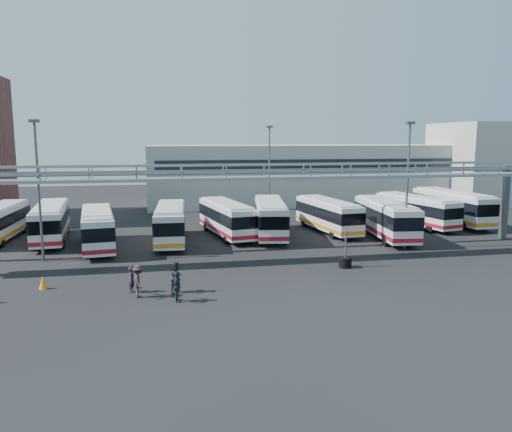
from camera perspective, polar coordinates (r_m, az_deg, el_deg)
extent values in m
plane|color=black|center=(31.96, 3.08, -7.29)|extent=(140.00, 140.00, 0.00)
cube|color=gray|center=(35.69, 1.20, 4.38)|extent=(50.00, 1.80, 0.22)
cube|color=gray|center=(34.80, 1.50, 5.83)|extent=(50.00, 0.10, 0.10)
cube|color=gray|center=(36.46, 0.92, 5.97)|extent=(50.00, 0.10, 0.10)
cube|color=#4C4F54|center=(39.58, -0.03, 5.11)|extent=(45.00, 0.50, 0.35)
cube|color=#9E9E99|center=(70.70, 5.04, 4.84)|extent=(42.00, 14.00, 8.00)
cube|color=#B2B2AD|center=(76.82, 25.45, 5.46)|extent=(14.00, 12.00, 11.00)
cylinder|color=#4C4F54|center=(38.90, -23.56, 2.38)|extent=(0.18, 0.18, 10.00)
cube|color=#4C4F54|center=(38.72, -24.03, 9.90)|extent=(0.70, 0.35, 0.22)
cylinder|color=#4C4F54|center=(41.82, 16.90, 3.14)|extent=(0.18, 0.18, 10.00)
cube|color=#4C4F54|center=(41.66, 17.22, 10.13)|extent=(0.70, 0.35, 0.22)
cylinder|color=#4C4F54|center=(53.18, 1.53, 4.65)|extent=(0.18, 0.18, 10.00)
cube|color=#4C4F54|center=(53.06, 1.55, 10.15)|extent=(0.70, 0.35, 0.22)
cube|color=silver|center=(49.20, -27.20, -0.56)|extent=(2.61, 10.21, 2.54)
cube|color=black|center=(49.15, -27.23, -0.21)|extent=(2.67, 10.28, 1.01)
cube|color=orange|center=(49.34, -27.13, -1.59)|extent=(2.66, 10.26, 0.32)
cylinder|color=black|center=(46.03, -27.09, -2.68)|extent=(0.30, 0.93, 0.92)
cylinder|color=black|center=(52.75, -27.11, -1.32)|extent=(0.30, 0.93, 0.92)
cylinder|color=black|center=(52.15, -24.95, -1.28)|extent=(0.30, 0.93, 0.92)
cube|color=silver|center=(46.85, -22.40, -0.56)|extent=(3.53, 10.84, 2.66)
cube|color=black|center=(46.80, -22.43, -0.18)|extent=(3.60, 10.91, 1.06)
cube|color=maroon|center=(47.00, -22.34, -1.70)|extent=(3.58, 10.90, 0.34)
cube|color=silver|center=(46.65, -22.51, 1.14)|extent=(3.18, 9.76, 0.15)
cylinder|color=black|center=(43.85, -24.12, -2.98)|extent=(0.39, 0.99, 0.97)
cylinder|color=black|center=(43.63, -21.27, -2.86)|extent=(0.39, 0.99, 0.97)
cylinder|color=black|center=(50.51, -23.21, -1.45)|extent=(0.39, 0.99, 0.97)
cylinder|color=black|center=(50.31, -20.74, -1.35)|extent=(0.39, 0.99, 0.97)
cube|color=silver|center=(42.55, -17.65, -1.29)|extent=(3.60, 10.45, 2.56)
cube|color=black|center=(42.50, -17.67, -0.89)|extent=(3.66, 10.52, 1.02)
cube|color=maroon|center=(42.71, -17.59, -2.49)|extent=(3.65, 10.51, 0.33)
cube|color=silver|center=(42.34, -17.73, 0.51)|extent=(3.24, 9.41, 0.15)
cylinder|color=black|center=(39.58, -19.01, -3.92)|extent=(0.39, 0.96, 0.93)
cylinder|color=black|center=(39.59, -15.99, -3.77)|extent=(0.39, 0.96, 0.93)
cylinder|color=black|center=(46.00, -18.94, -2.18)|extent=(0.39, 0.96, 0.93)
cylinder|color=black|center=(46.01, -16.34, -2.06)|extent=(0.39, 0.96, 0.93)
cube|color=silver|center=(43.48, -9.73, -0.75)|extent=(2.92, 10.54, 2.61)
cube|color=black|center=(43.43, -9.74, -0.35)|extent=(2.98, 10.61, 1.04)
cube|color=orange|center=(43.64, -9.70, -1.95)|extent=(2.97, 10.60, 0.33)
cube|color=silver|center=(43.27, -9.78, 1.05)|extent=(2.62, 9.49, 0.15)
cylinder|color=black|center=(40.48, -11.33, -3.32)|extent=(0.33, 0.96, 0.95)
cylinder|color=black|center=(40.41, -8.30, -3.26)|extent=(0.33, 0.96, 0.95)
cylinder|color=black|center=(47.02, -10.88, -1.62)|extent=(0.33, 0.96, 0.95)
cylinder|color=black|center=(46.96, -8.28, -1.56)|extent=(0.33, 0.96, 0.95)
cube|color=silver|center=(45.75, -3.41, -0.19)|extent=(4.09, 10.58, 2.58)
cube|color=black|center=(45.70, -3.42, 0.19)|extent=(4.16, 10.65, 1.03)
cube|color=maroon|center=(45.90, -3.40, -1.32)|extent=(4.15, 10.64, 0.33)
cube|color=silver|center=(45.55, -3.43, 1.51)|extent=(3.68, 9.52, 0.15)
cylinder|color=black|center=(42.55, -3.41, -2.57)|extent=(0.44, 0.97, 0.94)
cylinder|color=black|center=(43.22, -0.74, -2.38)|extent=(0.44, 0.97, 0.94)
cylinder|color=black|center=(48.79, -5.75, -1.13)|extent=(0.44, 0.97, 0.94)
cylinder|color=black|center=(49.37, -3.39, -0.98)|extent=(0.44, 0.97, 0.94)
cube|color=silver|center=(45.57, 1.64, -0.11)|extent=(4.15, 11.05, 2.70)
cube|color=black|center=(45.52, 1.64, 0.29)|extent=(4.22, 11.12, 1.08)
cube|color=maroon|center=(45.73, 1.63, -1.30)|extent=(4.21, 11.11, 0.34)
cube|color=silver|center=(45.37, 1.64, 1.67)|extent=(3.74, 9.95, 0.16)
cylinder|color=black|center=(42.35, 0.41, -2.58)|extent=(0.45, 1.02, 0.98)
cylinder|color=black|center=(42.49, 3.40, -2.56)|extent=(0.45, 1.02, 0.98)
cylinder|color=black|center=(49.14, 0.10, -0.99)|extent=(0.45, 1.02, 0.98)
cylinder|color=black|center=(49.26, 2.67, -0.98)|extent=(0.45, 1.02, 0.98)
cube|color=silver|center=(48.16, 8.19, 0.16)|extent=(3.46, 10.39, 2.55)
cube|color=black|center=(48.12, 8.20, 0.52)|extent=(3.53, 10.45, 1.02)
cube|color=orange|center=(48.31, 8.17, -0.90)|extent=(3.52, 10.44, 0.32)
cube|color=silver|center=(47.98, 8.23, 1.76)|extent=(3.12, 9.35, 0.15)
cylinder|color=black|center=(45.03, 8.77, -2.04)|extent=(0.38, 0.95, 0.93)
cylinder|color=black|center=(45.98, 11.09, -1.87)|extent=(0.38, 0.95, 0.93)
cylinder|color=black|center=(50.86, 5.52, -0.73)|extent=(0.38, 0.95, 0.93)
cylinder|color=black|center=(51.70, 7.63, -0.61)|extent=(0.38, 0.95, 0.93)
cube|color=silver|center=(46.35, 14.54, -0.20)|extent=(3.67, 11.18, 2.74)
cube|color=black|center=(46.30, 14.56, 0.19)|extent=(3.73, 11.25, 1.10)
cube|color=maroon|center=(46.51, 14.49, -1.39)|extent=(3.72, 11.24, 0.35)
cube|color=silver|center=(46.15, 14.61, 1.58)|extent=(3.30, 10.06, 0.16)
cylinder|color=black|center=(42.95, 14.59, -2.70)|extent=(0.41, 1.02, 1.00)
cylinder|color=black|center=(43.75, 17.38, -2.61)|extent=(0.41, 1.02, 1.00)
cylinder|color=black|center=(49.51, 11.91, -1.10)|extent=(0.41, 1.02, 1.00)
cylinder|color=black|center=(50.20, 14.38, -1.05)|extent=(0.41, 1.02, 1.00)
cube|color=silver|center=(53.15, 17.80, 0.66)|extent=(4.38, 10.57, 2.58)
cube|color=black|center=(53.11, 17.82, 0.99)|extent=(4.45, 10.64, 1.03)
cube|color=maroon|center=(53.28, 17.75, -0.31)|extent=(4.44, 10.63, 0.33)
cube|color=silver|center=(52.99, 17.87, 2.12)|extent=(3.94, 9.52, 0.15)
cylinder|color=black|center=(50.21, 19.25, -1.30)|extent=(0.46, 0.97, 0.94)
cylinder|color=black|center=(51.62, 20.99, -1.13)|extent=(0.46, 0.97, 0.94)
cylinder|color=black|center=(55.21, 14.69, -0.22)|extent=(0.46, 0.97, 0.94)
cylinder|color=black|center=(56.50, 16.39, -0.09)|extent=(0.46, 0.97, 0.94)
cube|color=silver|center=(55.92, 21.54, 1.04)|extent=(2.95, 11.46, 2.85)
cube|color=black|center=(55.88, 21.56, 1.38)|extent=(3.01, 11.52, 1.14)
cube|color=orange|center=(56.05, 21.48, 0.01)|extent=(3.00, 11.51, 0.36)
cube|color=silver|center=(55.75, 21.63, 2.57)|extent=(2.65, 10.32, 0.17)
cylinder|color=black|center=(52.49, 22.63, -1.01)|extent=(0.34, 1.04, 1.04)
cylinder|color=black|center=(53.88, 24.66, -0.90)|extent=(0.34, 1.04, 1.04)
cylinder|color=black|center=(58.49, 18.51, 0.16)|extent=(0.34, 1.04, 1.04)
cylinder|color=black|center=(59.74, 20.44, 0.23)|extent=(0.34, 1.04, 1.04)
imported|color=black|center=(30.06, -13.99, -7.05)|extent=(0.50, 0.64, 1.55)
imported|color=#26212E|center=(29.49, -9.06, -6.92)|extent=(1.07, 1.13, 1.84)
imported|color=#302022|center=(29.02, -13.27, -7.25)|extent=(0.87, 1.31, 1.89)
imported|color=#1C2A33|center=(27.85, -9.00, -7.97)|extent=(0.64, 1.08, 1.74)
cone|color=orange|center=(32.53, -23.18, -7.00)|extent=(0.54, 0.54, 0.79)
cylinder|color=black|center=(35.42, 10.14, -5.60)|extent=(0.89, 0.89, 0.21)
cylinder|color=black|center=(35.36, 10.15, -5.23)|extent=(0.89, 0.89, 0.21)
cylinder|color=black|center=(35.31, 10.16, -4.86)|extent=(0.89, 0.89, 0.21)
cylinder|color=#4C4F54|center=(35.15, 10.19, -3.79)|extent=(0.13, 0.13, 2.55)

